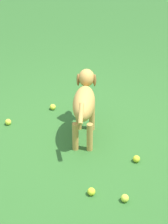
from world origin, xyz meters
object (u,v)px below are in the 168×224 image
Objects in this scene: dog at (84,101)px; tennis_ball_1 at (8,122)px; tennis_ball_0 at (136,159)px; tennis_ball_2 at (125,198)px; tennis_ball_4 at (91,192)px; tennis_ball_3 at (53,107)px.

dog is 12.56× the size of tennis_ball_1.
dog is 0.74m from tennis_ball_0.
tennis_ball_2 is at bearing 112.62° from tennis_ball_1.
dog is 1.05m from tennis_ball_2.
tennis_ball_1 is (0.67, -0.51, -0.37)m from dog.
dog reaches higher than tennis_ball_4.
tennis_ball_1 is at bearing -48.53° from tennis_ball_0.
tennis_ball_1 is at bearing -73.05° from tennis_ball_4.
tennis_ball_0 is (-0.28, 0.57, -0.37)m from dog.
tennis_ball_0 is 0.52m from tennis_ball_2.
tennis_ball_0 is 0.60m from tennis_ball_4.
dog reaches higher than tennis_ball_1.
dog is 0.74m from tennis_ball_3.
tennis_ball_0 is 1.00× the size of tennis_ball_2.
tennis_ball_1 and tennis_ball_3 have the same top height.
tennis_ball_1 is 1.00× the size of tennis_ball_4.
tennis_ball_1 is (0.95, -1.08, 0.00)m from tennis_ball_0.
tennis_ball_0 and tennis_ball_1 have the same top height.
dog is at bearing 102.04° from tennis_ball_3.
tennis_ball_1 and tennis_ball_2 have the same top height.
tennis_ball_2 is (-0.62, 1.48, 0.00)m from tennis_ball_1.
tennis_ball_0 is at bearing 131.47° from tennis_ball_1.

